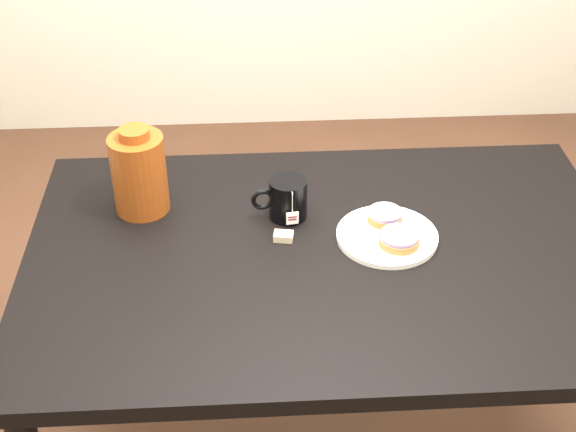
{
  "coord_description": "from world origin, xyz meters",
  "views": [
    {
      "loc": [
        -0.18,
        -1.46,
        1.89
      ],
      "look_at": [
        -0.09,
        0.06,
        0.81
      ],
      "focal_mm": 50.0,
      "sensor_mm": 36.0,
      "label": 1
    }
  ],
  "objects": [
    {
      "name": "mug",
      "position": [
        -0.08,
        0.14,
        0.8
      ],
      "size": [
        0.14,
        0.11,
        0.1
      ],
      "rotation": [
        0.0,
        0.0,
        0.14
      ],
      "color": "black",
      "rests_on": "table"
    },
    {
      "name": "bagel_back",
      "position": [
        0.15,
        0.09,
        0.78
      ],
      "size": [
        0.09,
        0.09,
        0.03
      ],
      "color": "brown",
      "rests_on": "plate"
    },
    {
      "name": "bagel_package",
      "position": [
        -0.44,
        0.2,
        0.85
      ],
      "size": [
        0.14,
        0.14,
        0.22
      ],
      "rotation": [
        0.0,
        0.0,
        -0.08
      ],
      "color": "#5B240B",
      "rests_on": "table"
    },
    {
      "name": "plate",
      "position": [
        0.15,
        0.04,
        0.76
      ],
      "size": [
        0.24,
        0.24,
        0.02
      ],
      "color": "white",
      "rests_on": "table"
    },
    {
      "name": "bagel_front",
      "position": [
        0.17,
        0.0,
        0.78
      ],
      "size": [
        0.12,
        0.12,
        0.03
      ],
      "color": "brown",
      "rests_on": "plate"
    },
    {
      "name": "table",
      "position": [
        0.0,
        0.0,
        0.67
      ],
      "size": [
        1.4,
        0.9,
        0.75
      ],
      "color": "black",
      "rests_on": "ground_plane"
    },
    {
      "name": "teabag_pouch",
      "position": [
        -0.1,
        0.05,
        0.76
      ],
      "size": [
        0.05,
        0.04,
        0.02
      ],
      "primitive_type": "cube",
      "rotation": [
        0.0,
        0.0,
        -0.18
      ],
      "color": "#C6B793",
      "rests_on": "table"
    }
  ]
}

